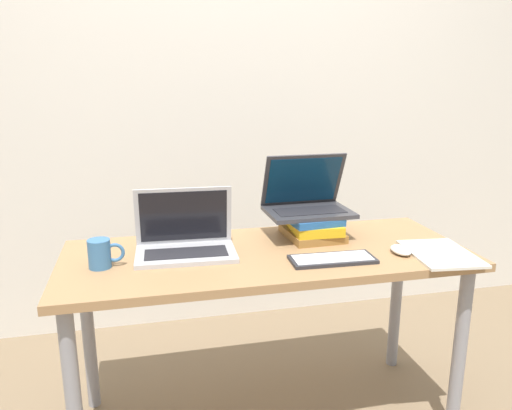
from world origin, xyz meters
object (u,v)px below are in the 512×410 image
mouse (401,250)px  notepad (441,254)px  mug (101,254)px  laptop_on_books (307,201)px  wireless_keyboard (332,259)px  book_stack (312,226)px  laptop_left (185,241)px

mouse → notepad: size_ratio=0.32×
mouse → mug: size_ratio=0.84×
laptop_on_books → wireless_keyboard: 0.33m
book_stack → notepad: book_stack is taller
laptop_on_books → laptop_left: bearing=-168.0°
laptop_left → wireless_keyboard: (0.49, -0.20, -0.04)m
mug → laptop_on_books: bearing=13.1°
wireless_keyboard → book_stack: bearing=86.0°
laptop_left → book_stack: 0.52m
laptop_on_books → notepad: size_ratio=1.05×
notepad → laptop_on_books: bearing=140.3°
wireless_keyboard → notepad: 0.41m
laptop_left → mug: bearing=-165.0°
book_stack → laptop_on_books: bearing=119.7°
mouse → notepad: 0.14m
laptop_on_books → notepad: (0.40, -0.33, -0.14)m
mouse → laptop_left: bearing=166.5°
notepad → mouse: bearing=162.0°
wireless_keyboard → laptop_on_books: bearing=89.3°
wireless_keyboard → mug: 0.79m
notepad → mug: (-1.19, 0.15, 0.04)m
laptop_on_books → wireless_keyboard: bearing=-90.7°
laptop_on_books → mouse: (0.27, -0.29, -0.13)m
laptop_left → wireless_keyboard: size_ratio=1.21×
book_stack → notepad: 0.49m
mug → wireless_keyboard: bearing=-8.6°
laptop_left → mouse: size_ratio=3.61×
mouse → notepad: (0.14, -0.04, -0.01)m
book_stack → wireless_keyboard: 0.28m
book_stack → mouse: (0.25, -0.26, -0.03)m
laptop_on_books → book_stack: bearing=-60.3°
laptop_left → notepad: laptop_left is taller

